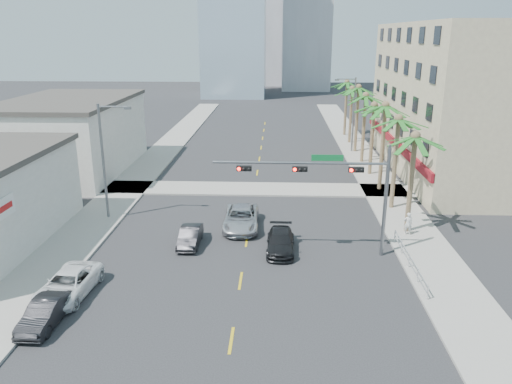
# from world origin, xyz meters

# --- Properties ---
(ground) EXTENTS (260.00, 260.00, 0.00)m
(ground) POSITION_xyz_m (0.00, 0.00, 0.00)
(ground) COLOR #262628
(ground) RESTS_ON ground
(sidewalk_right) EXTENTS (4.00, 120.00, 0.15)m
(sidewalk_right) POSITION_xyz_m (12.00, 20.00, 0.07)
(sidewalk_right) COLOR gray
(sidewalk_right) RESTS_ON ground
(sidewalk_left) EXTENTS (4.00, 120.00, 0.15)m
(sidewalk_left) POSITION_xyz_m (-12.00, 20.00, 0.07)
(sidewalk_left) COLOR gray
(sidewalk_left) RESTS_ON ground
(sidewalk_cross) EXTENTS (80.00, 4.00, 0.15)m
(sidewalk_cross) POSITION_xyz_m (0.00, 22.00, 0.07)
(sidewalk_cross) COLOR gray
(sidewalk_cross) RESTS_ON ground
(building_right) EXTENTS (15.25, 28.00, 15.00)m
(building_right) POSITION_xyz_m (21.99, 30.00, 7.50)
(building_right) COLOR tan
(building_right) RESTS_ON ground
(building_left_far) EXTENTS (11.00, 18.00, 7.20)m
(building_left_far) POSITION_xyz_m (-19.50, 28.00, 3.60)
(building_left_far) COLOR beige
(building_left_far) RESTS_ON ground
(tower_far_center) EXTENTS (16.00, 16.00, 42.00)m
(tower_far_center) POSITION_xyz_m (-3.00, 125.00, 21.00)
(tower_far_center) COLOR #ADADB2
(tower_far_center) RESTS_ON ground
(traffic_signal_mast) EXTENTS (11.12, 0.54, 7.20)m
(traffic_signal_mast) POSITION_xyz_m (5.78, 7.95, 5.06)
(traffic_signal_mast) COLOR slate
(traffic_signal_mast) RESTS_ON ground
(palm_tree_0) EXTENTS (4.80, 4.80, 7.80)m
(palm_tree_0) POSITION_xyz_m (11.60, 12.00, 7.08)
(palm_tree_0) COLOR brown
(palm_tree_0) RESTS_ON ground
(palm_tree_1) EXTENTS (4.80, 4.80, 8.16)m
(palm_tree_1) POSITION_xyz_m (11.60, 17.20, 7.43)
(palm_tree_1) COLOR brown
(palm_tree_1) RESTS_ON ground
(palm_tree_2) EXTENTS (4.80, 4.80, 8.52)m
(palm_tree_2) POSITION_xyz_m (11.60, 22.40, 7.78)
(palm_tree_2) COLOR brown
(palm_tree_2) RESTS_ON ground
(palm_tree_3) EXTENTS (4.80, 4.80, 7.80)m
(palm_tree_3) POSITION_xyz_m (11.60, 27.60, 7.08)
(palm_tree_3) COLOR brown
(palm_tree_3) RESTS_ON ground
(palm_tree_4) EXTENTS (4.80, 4.80, 8.16)m
(palm_tree_4) POSITION_xyz_m (11.60, 32.80, 7.43)
(palm_tree_4) COLOR brown
(palm_tree_4) RESTS_ON ground
(palm_tree_5) EXTENTS (4.80, 4.80, 8.52)m
(palm_tree_5) POSITION_xyz_m (11.60, 38.00, 7.78)
(palm_tree_5) COLOR brown
(palm_tree_5) RESTS_ON ground
(palm_tree_6) EXTENTS (4.80, 4.80, 7.80)m
(palm_tree_6) POSITION_xyz_m (11.60, 43.20, 7.08)
(palm_tree_6) COLOR brown
(palm_tree_6) RESTS_ON ground
(palm_tree_7) EXTENTS (4.80, 4.80, 8.16)m
(palm_tree_7) POSITION_xyz_m (11.60, 48.40, 7.43)
(palm_tree_7) COLOR brown
(palm_tree_7) RESTS_ON ground
(streetlight_left) EXTENTS (2.55, 0.25, 9.00)m
(streetlight_left) POSITION_xyz_m (-11.00, 14.00, 5.06)
(streetlight_left) COLOR slate
(streetlight_left) RESTS_ON ground
(streetlight_right) EXTENTS (2.55, 0.25, 9.00)m
(streetlight_right) POSITION_xyz_m (11.00, 38.00, 5.06)
(streetlight_right) COLOR slate
(streetlight_right) RESTS_ON ground
(guardrail) EXTENTS (0.08, 8.08, 1.00)m
(guardrail) POSITION_xyz_m (10.30, 6.00, 0.67)
(guardrail) COLOR silver
(guardrail) RESTS_ON ground
(car_parked_mid) EXTENTS (1.49, 4.00, 1.31)m
(car_parked_mid) POSITION_xyz_m (-9.40, -1.03, 0.65)
(car_parked_mid) COLOR black
(car_parked_mid) RESTS_ON ground
(car_parked_far) EXTENTS (2.67, 5.23, 1.41)m
(car_parked_far) POSITION_xyz_m (-9.40, 1.84, 0.71)
(car_parked_far) COLOR white
(car_parked_far) RESTS_ON ground
(car_lane_left) EXTENTS (1.33, 3.81, 1.26)m
(car_lane_left) POSITION_xyz_m (-3.86, 9.12, 0.63)
(car_lane_left) COLOR black
(car_lane_left) RESTS_ON ground
(car_lane_center) EXTENTS (2.66, 5.58, 1.54)m
(car_lane_center) POSITION_xyz_m (-0.57, 12.42, 0.77)
(car_lane_center) COLOR silver
(car_lane_center) RESTS_ON ground
(car_lane_right) EXTENTS (1.89, 4.54, 1.31)m
(car_lane_right) POSITION_xyz_m (2.36, 8.39, 0.65)
(car_lane_right) COLOR black
(car_lane_right) RESTS_ON ground
(pedestrian) EXTENTS (0.63, 0.43, 1.65)m
(pedestrian) POSITION_xyz_m (11.48, 11.32, 0.98)
(pedestrian) COLOR silver
(pedestrian) RESTS_ON sidewalk_right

